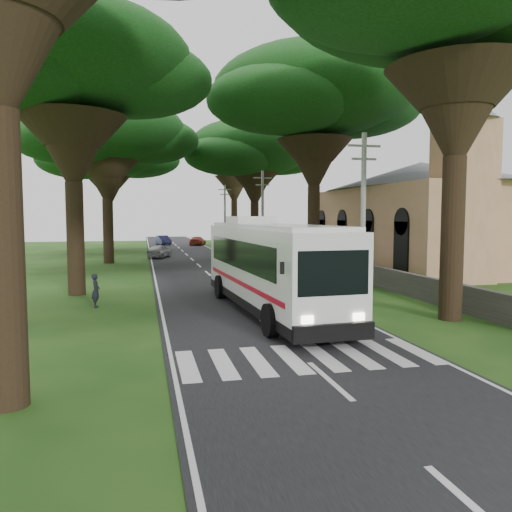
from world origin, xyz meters
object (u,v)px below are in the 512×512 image
Objects in this scene: pole_near at (363,216)px; distant_car_b at (163,240)px; coach_bus at (270,265)px; distant_car_a at (159,251)px; pole_far at (225,216)px; church at (421,207)px; distant_car_c at (198,241)px; pole_mid at (263,216)px; pedestrian at (96,291)px.

pole_near is 51.35m from distant_car_b.
coach_bus reaches higher than distant_car_a.
distant_car_a is (-8.50, -11.52, -3.48)m from pole_far.
church is 40.48m from distant_car_b.
distant_car_c is at bearing -87.44° from distant_car_a.
pole_mid is 31.75m from distant_car_b.
distant_car_a is 22.28m from distant_car_b.
church reaches higher than coach_bus.
coach_bus reaches higher than pedestrian.
church reaches higher than pole_mid.
coach_bus is 8.07m from pedestrian.
church reaches higher than pole_far.
church is 1.83× the size of coach_bus.
pedestrian reaches higher than distant_car_c.
pedestrian is at bearing -107.74° from pole_far.
church is 24.91m from distant_car_a.
coach_bus is 3.26× the size of distant_car_b.
distant_car_b is at bearing 119.11° from church.
pedestrian is at bearing 97.68° from distant_car_c.
distant_car_b is (1.28, 22.25, -0.00)m from distant_car_a.
pole_far is at bearing 80.28° from coach_bus.
pole_far is (0.00, 40.00, 0.00)m from pole_near.
pedestrian is at bearing -108.97° from distant_car_b.
pole_far is 0.61× the size of coach_bus.
pole_near is at bearing -90.00° from pole_far.
distant_car_a is at bearing -12.47° from pedestrian.
pole_far is 5.16× the size of pedestrian.
distant_car_b is (-19.58, 35.18, -4.22)m from church.
pedestrian is (-12.18, 1.94, -3.40)m from pole_near.
pole_mid is 0.61× the size of coach_bus.
distant_car_a is (-8.50, 28.48, -3.48)m from pole_near.
distant_car_b is 5.10m from distant_car_c.
pedestrian is at bearing -123.99° from pole_mid.
church is at bearing 51.50° from pole_near.
pole_near reaches higher than distant_car_a.
pole_far reaches higher than distant_car_a.
church is 3.00× the size of pole_near.
pedestrian is (-4.96, -48.79, 0.08)m from distant_car_b.
pole_far is at bearing 125.21° from distant_car_c.
pole_far is (-12.36, 24.45, -0.73)m from church.
pedestrian is at bearing 101.12° from distant_car_a.
pole_far is at bearing -107.40° from distant_car_a.
pole_far is 41.14m from coach_bus.
church is 36.67m from distant_car_c.
coach_bus is at bearing -96.57° from pole_far.
distant_car_a is at bearing 92.89° from distant_car_c.
church is 5.76× the size of distant_car_c.
distant_car_c is at bearing -16.25° from pedestrian.
distant_car_a reaches higher than distant_car_b.
pole_near is (-12.36, -15.55, -0.73)m from church.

